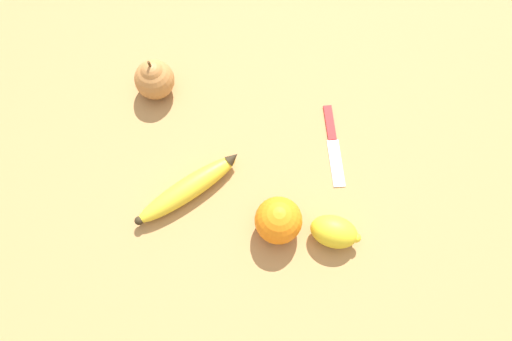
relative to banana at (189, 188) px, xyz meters
The scene contains 6 objects.
ground_plane 0.15m from the banana, 95.02° to the left, with size 3.00×3.00×0.00m, color #A87A47.
banana is the anchor object (origin of this frame).
orange 0.18m from the banana, 74.14° to the left, with size 0.08×0.08×0.08m.
pear 0.24m from the banana, 154.02° to the right, with size 0.08×0.08×0.10m.
lemon 0.27m from the banana, 78.89° to the left, with size 0.07×0.09×0.06m.
paring_knife 0.29m from the banana, 117.88° to the left, with size 0.17×0.05×0.01m.
Camera 1 is at (0.33, 0.02, 0.86)m, focal length 35.00 mm.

